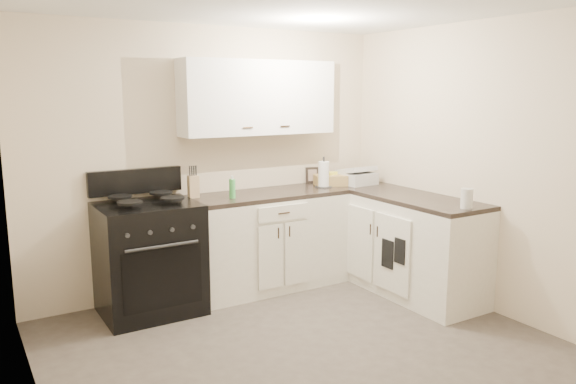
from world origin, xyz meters
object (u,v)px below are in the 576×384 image
paper_towel (324,174)px  countertop_grill (357,178)px  stove (149,260)px  wicker_basket (331,180)px  knife_block (193,187)px

paper_towel → countertop_grill: bearing=-3.5°
paper_towel → countertop_grill: (0.41, -0.02, -0.07)m
stove → countertop_grill: (2.24, -0.02, 0.54)m
paper_towel → wicker_basket: 0.16m
knife_block → stove: bearing=-158.2°
knife_block → paper_towel: bearing=-2.1°
wicker_basket → stove: bearing=-178.2°
stove → wicker_basket: wicker_basket is taller
paper_towel → countertop_grill: 0.41m
stove → knife_block: knife_block is taller
countertop_grill → wicker_basket: bearing=158.5°
knife_block → paper_towel: (1.34, -0.15, 0.03)m
stove → knife_block: 0.77m
paper_towel → wicker_basket: (0.13, 0.06, -0.08)m
stove → wicker_basket: (1.96, 0.06, 0.53)m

